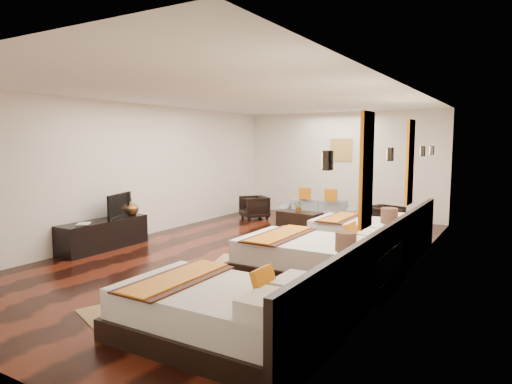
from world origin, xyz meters
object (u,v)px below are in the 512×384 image
Objects in this scene: bed_near at (223,314)px; sofa at (317,211)px; nightstand_a at (345,281)px; nightstand_b at (388,247)px; bed_mid at (318,259)px; armchair_left at (254,207)px; bed_far at (366,233)px; coffee_table at (299,220)px; armchair_right at (384,220)px; tv_console at (104,234)px; table_plant at (299,206)px; book at (77,224)px; tv at (116,206)px; figurine at (131,207)px.

sofa is at bearing 105.33° from bed_near.
nightstand_a is 0.97× the size of nightstand_b.
armchair_left is (-3.47, 3.95, -0.00)m from bed_mid.
bed_near is 4.82m from bed_far.
bed_far is 2.08m from coffee_table.
bed_near is 2.44m from bed_mid.
nightstand_b is 1.42× the size of armchair_right.
tv_console is at bearing 153.63° from bed_near.
bed_near is at bearing -72.04° from coffee_table.
bed_mid is 1.32m from nightstand_b.
armchair_left is 1.73m from table_plant.
bed_far reaches higher than book.
bed_near is 3.60m from nightstand_b.
tv reaches higher than coffee_table.
coffee_table is at bearing -106.75° from sofa.
figurine reaches higher than bed_far.
nightstand_b is 0.51× the size of sofa.
book is at bearing -118.77° from table_plant.
tv_console is at bearing 90.00° from book.
table_plant is (-1.85, -0.46, 0.21)m from armchair_right.
bed_mid is at bearing -60.63° from coffee_table.
tv is 4.09m from table_plant.
figurine is at bearing 165.56° from nightstand_a.
table_plant is (1.59, -0.65, 0.23)m from armchair_left.
tv_console is 5.86m from armchair_right.
book is (-4.20, -0.92, 0.26)m from bed_mid.
bed_mid is at bearing -4.74° from figurine.
book is at bearing 160.18° from bed_near.
armchair_right reaches higher than armchair_left.
table_plant is at bearing 153.94° from bed_far.
armchair_right is at bearing 90.43° from bed_mid.
nightstand_b is 1.48× the size of armchair_left.
bed_near is 8.63× the size of table_plant.
bed_mid is 2.32× the size of coffee_table.
armchair_left is at bearing 78.61° from figurine.
table_plant is (-1.88, 3.30, 0.22)m from bed_mid.
table_plant is (2.27, 3.39, -0.26)m from tv.
figurine is 5.41m from armchair_right.
bed_far is at bearing -63.52° from sofa.
bed_mid is at bearing -83.61° from sofa.
nightstand_b is at bearing 8.48° from figurine.
armchair_left is (-4.22, 4.87, -0.03)m from nightstand_a.
tv_console is at bearing -61.59° from armchair_left.
tv_console is at bearing 173.41° from nightstand_a.
book is at bearing -90.00° from tv_console.
nightstand_b reaches higher than bed_mid.
nightstand_b is at bearing -60.00° from bed_far.
armchair_left reaches higher than coffee_table.
bed_near reaches higher than book.
armchair_left is at bearing 155.75° from bed_far.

